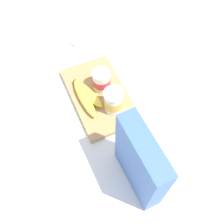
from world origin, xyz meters
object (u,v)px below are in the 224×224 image
(yogurt_cup_back, at_px, (114,101))
(banana_bunch, at_px, (86,96))
(spoon, at_px, (79,46))
(yogurt_cup_front, at_px, (102,80))
(cutting_board, at_px, (99,96))
(cereal_box, at_px, (140,163))

(yogurt_cup_back, xyz_separation_m, banana_bunch, (-0.08, -0.08, -0.03))
(spoon, bearing_deg, yogurt_cup_front, -0.20)
(spoon, bearing_deg, banana_bunch, -14.88)
(yogurt_cup_back, height_order, spoon, yogurt_cup_back)
(cutting_board, height_order, cereal_box, cereal_box)
(yogurt_cup_front, distance_m, banana_bunch, 0.08)
(cereal_box, distance_m, banana_bunch, 0.36)
(cutting_board, xyz_separation_m, cereal_box, (0.34, -0.01, 0.13))
(cutting_board, height_order, spoon, cutting_board)
(banana_bunch, height_order, spoon, banana_bunch)
(cutting_board, distance_m, cereal_box, 0.37)
(cereal_box, bearing_deg, yogurt_cup_back, 170.47)
(yogurt_cup_front, bearing_deg, cutting_board, -41.08)
(yogurt_cup_back, distance_m, banana_bunch, 0.12)
(cereal_box, distance_m, yogurt_cup_back, 0.27)
(banana_bunch, relative_size, spoon, 1.68)
(cereal_box, xyz_separation_m, banana_bunch, (-0.34, -0.04, -0.10))
(cutting_board, xyz_separation_m, banana_bunch, (-0.00, -0.05, 0.03))
(cereal_box, relative_size, yogurt_cup_front, 3.16)
(cereal_box, height_order, yogurt_cup_back, cereal_box)
(yogurt_cup_front, height_order, spoon, yogurt_cup_front)
(cutting_board, relative_size, banana_bunch, 1.81)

